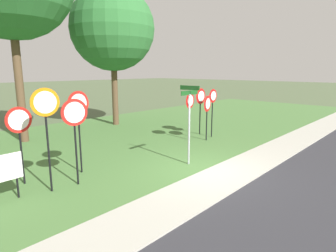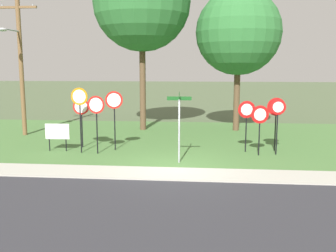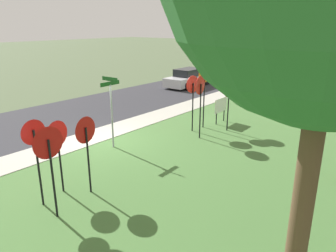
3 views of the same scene
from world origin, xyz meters
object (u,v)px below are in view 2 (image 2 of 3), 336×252
(street_name_post, at_px, (179,121))
(yield_sign_far_left, at_px, (247,114))
(stop_sign_far_left, at_px, (96,112))
(oak_tree_left, at_px, (142,3))
(yield_sign_near_right, at_px, (278,114))
(yield_sign_near_left, at_px, (276,111))
(oak_tree_right, at_px, (238,32))
(stop_sign_near_right, at_px, (114,107))
(stop_sign_far_center, at_px, (80,105))
(yield_sign_far_right, at_px, (260,119))
(stop_sign_near_left, at_px, (81,112))
(notice_board, at_px, (57,133))
(utility_pole, at_px, (19,58))

(street_name_post, bearing_deg, yield_sign_far_left, 35.34)
(stop_sign_far_left, xyz_separation_m, yield_sign_far_left, (6.54, 0.96, -0.16))
(stop_sign_far_left, bearing_deg, oak_tree_left, 88.19)
(stop_sign_far_left, relative_size, yield_sign_far_left, 1.11)
(oak_tree_left, bearing_deg, yield_sign_near_right, -41.70)
(yield_sign_near_left, bearing_deg, oak_tree_right, 102.50)
(stop_sign_near_right, height_order, oak_tree_left, oak_tree_left)
(stop_sign_far_center, height_order, yield_sign_far_right, stop_sign_far_center)
(stop_sign_far_center, xyz_separation_m, yield_sign_far_right, (7.80, 0.20, -0.51))
(stop_sign_near_left, bearing_deg, street_name_post, -32.06)
(stop_sign_near_left, relative_size, oak_tree_right, 0.28)
(stop_sign_near_left, distance_m, oak_tree_right, 10.33)
(yield_sign_near_left, xyz_separation_m, yield_sign_near_right, (-0.08, -0.80, -0.01))
(notice_board, bearing_deg, yield_sign_far_right, -1.95)
(yield_sign_far_left, xyz_separation_m, yield_sign_far_right, (0.49, -0.66, -0.11))
(yield_sign_far_left, distance_m, utility_pole, 12.52)
(yield_sign_far_right, relative_size, utility_pole, 0.28)
(yield_sign_far_left, bearing_deg, yield_sign_near_left, 6.21)
(stop_sign_far_left, bearing_deg, stop_sign_near_left, 138.02)
(street_name_post, relative_size, utility_pole, 0.36)
(yield_sign_near_left, relative_size, utility_pole, 0.31)
(stop_sign_far_center, distance_m, yield_sign_near_left, 8.74)
(yield_sign_near_left, relative_size, street_name_post, 0.86)
(stop_sign_near_right, distance_m, utility_pole, 7.12)
(yield_sign_far_right, bearing_deg, street_name_post, -165.74)
(notice_board, bearing_deg, oak_tree_left, 63.30)
(yield_sign_far_right, relative_size, oak_tree_left, 0.21)
(yield_sign_near_left, xyz_separation_m, oak_tree_right, (-1.31, 5.55, 3.92))
(stop_sign_far_center, distance_m, notice_board, 1.76)
(stop_sign_near_right, relative_size, yield_sign_far_left, 1.17)
(stop_sign_far_center, bearing_deg, yield_sign_far_right, 6.52)
(yield_sign_far_left, height_order, notice_board, yield_sign_far_left)
(stop_sign_near_left, xyz_separation_m, stop_sign_far_center, (0.31, -1.12, 0.43))
(yield_sign_far_left, bearing_deg, stop_sign_near_right, 172.76)
(street_name_post, height_order, notice_board, street_name_post)
(oak_tree_left, bearing_deg, yield_sign_far_right, -46.16)
(stop_sign_near_left, relative_size, street_name_post, 0.82)
(yield_sign_far_right, bearing_deg, oak_tree_right, 83.52)
(stop_sign_near_left, height_order, street_name_post, street_name_post)
(stop_sign_near_left, relative_size, yield_sign_far_left, 1.01)
(stop_sign_near_right, height_order, yield_sign_near_left, stop_sign_near_right)
(stop_sign_far_left, xyz_separation_m, oak_tree_right, (6.58, 6.87, 3.86))
(yield_sign_near_left, bearing_deg, street_name_post, -149.37)
(stop_sign_far_center, height_order, notice_board, stop_sign_far_center)
(oak_tree_right, bearing_deg, stop_sign_far_center, -137.29)
(stop_sign_far_left, height_order, yield_sign_far_left, stop_sign_far_left)
(street_name_post, bearing_deg, stop_sign_far_center, 160.97)
(yield_sign_near_left, relative_size, yield_sign_far_right, 1.11)
(oak_tree_left, xyz_separation_m, oak_tree_right, (5.59, 0.28, -1.71))
(utility_pole, height_order, oak_tree_left, oak_tree_left)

